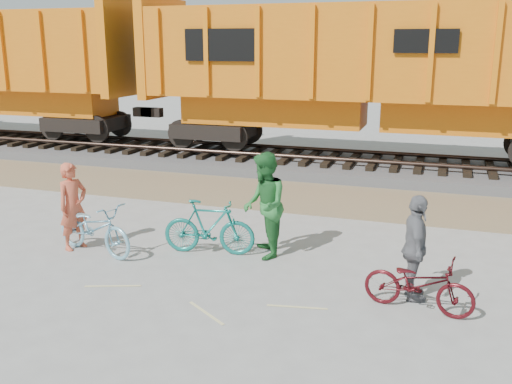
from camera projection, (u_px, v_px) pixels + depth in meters
ground at (191, 275)px, 9.58m from camera, size 120.00×120.00×0.00m
gravel_strip at (280, 195)px, 14.63m from camera, size 120.00×3.00×0.02m
ballast_bed at (311, 163)px, 17.81m from camera, size 120.00×4.00×0.30m
track at (312, 153)px, 17.73m from camera, size 120.00×2.60×0.24m
hopper_car_center at (376, 71)px, 16.53m from camera, size 14.00×3.13×4.65m
bicycle_blue at (94, 228)px, 10.50m from camera, size 1.96×1.13×0.98m
bicycle_teal at (209, 227)px, 10.46m from camera, size 1.76×0.74×1.02m
bicycle_maroon at (419, 284)px, 8.22m from camera, size 1.66×0.80×0.83m
person_solo at (73, 206)px, 10.66m from camera, size 0.57×0.70×1.66m
person_man at (264, 205)px, 10.23m from camera, size 1.04×1.15×1.92m
person_woman at (415, 248)px, 8.52m from camera, size 0.56×1.01×1.63m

